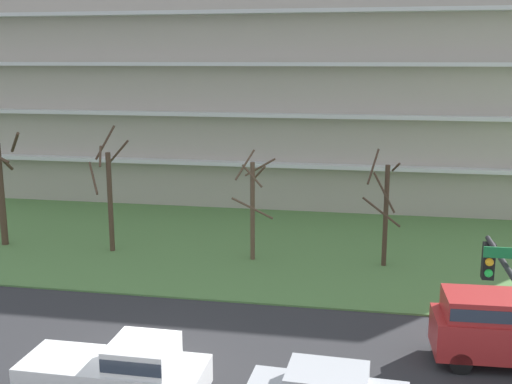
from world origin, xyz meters
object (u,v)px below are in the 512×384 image
at_px(tree_center, 253,204).
at_px(tree_far_left, 2,188).
at_px(tree_left, 109,193).
at_px(pickup_white_near_left, 122,370).
at_px(tree_right, 385,210).
at_px(traffic_signal_mast, 508,347).

bearing_deg(tree_center, tree_far_left, 179.61).
bearing_deg(tree_left, pickup_white_near_left, -65.58).
xyz_separation_m(tree_left, tree_center, (7.50, -0.13, -0.21)).
xyz_separation_m(tree_center, tree_right, (6.32, 0.15, -0.08)).
relative_size(tree_center, pickup_white_near_left, 1.01).
distance_m(tree_left, tree_center, 7.50).
xyz_separation_m(tree_far_left, tree_center, (13.49, -0.09, -0.25)).
relative_size(tree_right, traffic_signal_mast, 0.95).
relative_size(tree_far_left, pickup_white_near_left, 1.14).
bearing_deg(tree_right, tree_left, -179.92).
relative_size(tree_center, tree_right, 0.97).
distance_m(tree_center, pickup_white_near_left, 13.73).
relative_size(tree_left, tree_center, 1.19).
height_order(tree_far_left, tree_center, tree_far_left).
distance_m(tree_far_left, tree_right, 19.81).
relative_size(tree_far_left, tree_center, 1.13).
relative_size(tree_left, pickup_white_near_left, 1.21).
relative_size(tree_center, traffic_signal_mast, 0.92).
relative_size(tree_far_left, tree_left, 0.94).
bearing_deg(tree_far_left, traffic_signal_mast, -37.16).
height_order(tree_far_left, tree_right, tree_far_left).
bearing_deg(tree_left, traffic_signal_mast, -46.26).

